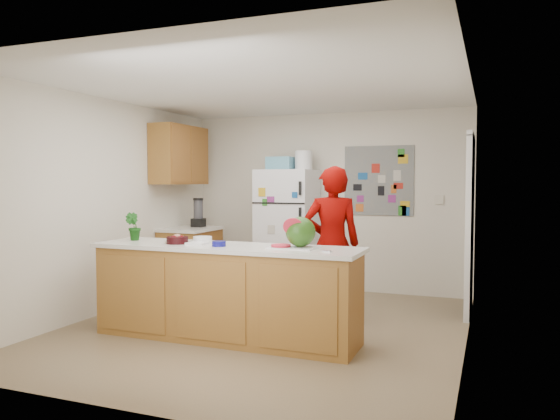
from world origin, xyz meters
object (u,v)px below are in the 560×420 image
at_px(cherry_bowl, 177,240).
at_px(person, 332,244).
at_px(refrigerator, 287,231).
at_px(watermelon, 300,232).

bearing_deg(cherry_bowl, person, 41.05).
bearing_deg(person, refrigerator, -74.04).
height_order(refrigerator, watermelon, refrigerator).
relative_size(person, cherry_bowl, 7.98).
distance_m(person, watermelon, 1.03).
relative_size(refrigerator, watermelon, 6.09).
distance_m(refrigerator, person, 1.67).
distance_m(person, cherry_bowl, 1.70).
bearing_deg(refrigerator, person, -52.30).
bearing_deg(watermelon, person, 88.97).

